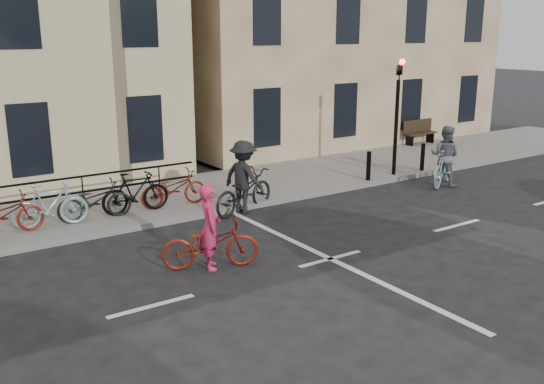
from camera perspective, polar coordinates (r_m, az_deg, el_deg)
ground at (r=12.79m, az=5.51°, el=-6.30°), size 120.00×120.00×0.00m
sidewalk at (r=16.22m, az=-19.68°, el=-2.23°), size 46.00×4.00×0.15m
traffic_light at (r=19.45m, az=11.73°, el=8.25°), size 0.18×0.30×3.90m
bollard_east at (r=18.86m, az=9.08°, el=2.45°), size 0.14×0.14×0.90m
bollard_west at (r=20.55m, az=13.99°, el=3.22°), size 0.14×0.14×0.90m
bench at (r=25.46m, az=13.65°, el=5.61°), size 1.60×0.41×0.97m
parked_bikes at (r=15.08m, az=-20.20°, el=-1.28°), size 8.30×1.23×1.05m
cyclist_pink at (r=12.15m, az=-5.83°, el=-4.46°), size 2.05×1.35×1.73m
cyclist_grey at (r=19.25m, az=15.93°, el=2.77°), size 1.97×1.30×1.86m
cyclist_dark at (r=15.75m, az=-2.68°, el=0.71°), size 2.27×1.39×1.91m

